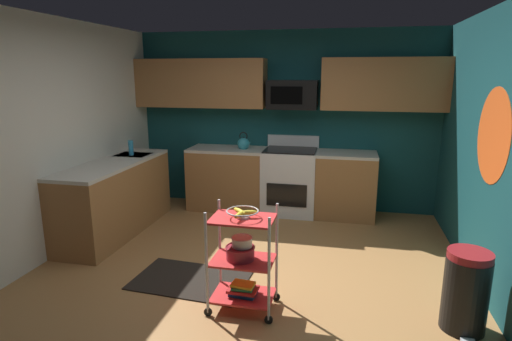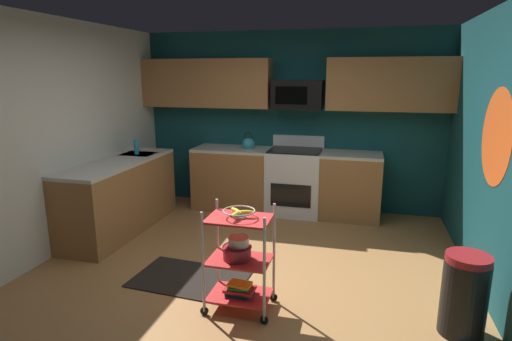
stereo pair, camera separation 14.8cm
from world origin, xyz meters
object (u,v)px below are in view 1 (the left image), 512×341
(fruit_bowl, at_px, (242,212))
(dish_soap_bottle, at_px, (131,148))
(mixing_bowl_large, at_px, (240,252))
(book_stack, at_px, (243,289))
(kettle, at_px, (244,144))
(trash_can, at_px, (466,291))
(microwave, at_px, (293,95))
(rolling_cart, at_px, (243,260))
(oven_range, at_px, (290,181))
(mixing_bowl_small, at_px, (242,241))

(fruit_bowl, xyz_separation_m, dish_soap_bottle, (-2.02, 1.84, 0.14))
(fruit_bowl, relative_size, mixing_bowl_large, 1.08)
(mixing_bowl_large, distance_m, book_stack, 0.34)
(kettle, xyz_separation_m, dish_soap_bottle, (-1.36, -0.80, 0.02))
(fruit_bowl, height_order, dish_soap_bottle, dish_soap_bottle)
(book_stack, height_order, kettle, kettle)
(trash_can, bearing_deg, dish_soap_bottle, 155.25)
(dish_soap_bottle, xyz_separation_m, trash_can, (3.80, -1.75, -0.69))
(mixing_bowl_large, height_order, trash_can, trash_can)
(microwave, relative_size, kettle, 2.65)
(rolling_cart, xyz_separation_m, kettle, (-0.66, 2.64, 0.54))
(oven_range, bearing_deg, mixing_bowl_small, -90.83)
(mixing_bowl_small, height_order, kettle, kettle)
(book_stack, relative_size, kettle, 0.99)
(fruit_bowl, xyz_separation_m, kettle, (-0.66, 2.64, 0.12))
(mixing_bowl_large, bearing_deg, microwave, 88.92)
(oven_range, relative_size, trash_can, 1.67)
(mixing_bowl_small, distance_m, book_stack, 0.44)
(dish_soap_bottle, bearing_deg, kettle, 30.56)
(microwave, xyz_separation_m, kettle, (-0.69, -0.11, -0.70))
(oven_range, xyz_separation_m, microwave, (-0.00, 0.10, 1.22))
(microwave, height_order, rolling_cart, microwave)
(oven_range, relative_size, rolling_cart, 1.20)
(mixing_bowl_small, bearing_deg, rolling_cart, -32.72)
(oven_range, xyz_separation_m, mixing_bowl_large, (-0.05, -2.65, 0.04))
(fruit_bowl, bearing_deg, oven_range, 89.34)
(microwave, distance_m, rolling_cart, 3.02)
(fruit_bowl, xyz_separation_m, mixing_bowl_large, (-0.02, -0.00, -0.36))
(oven_range, distance_m, kettle, 0.86)
(mixing_bowl_large, distance_m, trash_can, 1.82)
(mixing_bowl_large, height_order, dish_soap_bottle, dish_soap_bottle)
(microwave, bearing_deg, dish_soap_bottle, -156.04)
(mixing_bowl_large, xyz_separation_m, mixing_bowl_small, (0.01, 0.01, 0.10))
(oven_range, xyz_separation_m, dish_soap_bottle, (-2.05, -0.80, 0.54))
(microwave, xyz_separation_m, mixing_bowl_small, (-0.04, -2.75, -1.08))
(oven_range, xyz_separation_m, rolling_cart, (-0.03, -2.65, -0.03))
(rolling_cart, xyz_separation_m, fruit_bowl, (-0.00, 0.00, 0.42))
(microwave, xyz_separation_m, dish_soap_bottle, (-2.05, -0.91, -0.68))
(rolling_cart, xyz_separation_m, book_stack, (-0.00, 0.00, -0.27))
(mixing_bowl_small, xyz_separation_m, book_stack, (0.01, -0.01, -0.44))
(mixing_bowl_small, bearing_deg, mixing_bowl_large, -160.14)
(microwave, xyz_separation_m, mixing_bowl_large, (-0.05, -2.75, -1.18))
(dish_soap_bottle, distance_m, trash_can, 4.24)
(oven_range, bearing_deg, mixing_bowl_large, -91.13)
(microwave, relative_size, fruit_bowl, 2.57)
(rolling_cart, xyz_separation_m, mixing_bowl_small, (-0.01, 0.01, 0.17))
(microwave, bearing_deg, book_stack, -90.62)
(dish_soap_bottle, bearing_deg, mixing_bowl_large, -42.73)
(microwave, bearing_deg, mixing_bowl_large, -91.08)
(book_stack, bearing_deg, mixing_bowl_large, 180.00)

